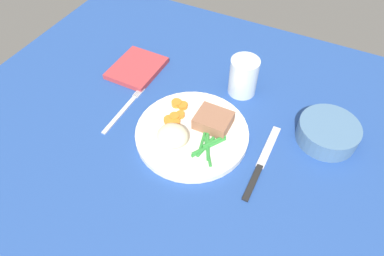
# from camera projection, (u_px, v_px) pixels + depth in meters

# --- Properties ---
(dining_table) EXTENTS (1.20, 0.90, 0.02)m
(dining_table) POSITION_uv_depth(u_px,v_px,m) (210.00, 131.00, 0.78)
(dining_table) COLOR #234793
(dining_table) RESTS_ON ground
(dinner_plate) EXTENTS (0.25, 0.25, 0.02)m
(dinner_plate) POSITION_uv_depth(u_px,v_px,m) (192.00, 133.00, 0.76)
(dinner_plate) COLOR white
(dinner_plate) RESTS_ON dining_table
(meat_portion) EXTENTS (0.08, 0.07, 0.03)m
(meat_portion) POSITION_uv_depth(u_px,v_px,m) (214.00, 120.00, 0.75)
(meat_portion) COLOR #936047
(meat_portion) RESTS_ON dinner_plate
(mashed_potatoes) EXTENTS (0.07, 0.06, 0.04)m
(mashed_potatoes) POSITION_uv_depth(u_px,v_px,m) (173.00, 136.00, 0.72)
(mashed_potatoes) COLOR beige
(mashed_potatoes) RESTS_ON dinner_plate
(carrot_slices) EXTENTS (0.05, 0.08, 0.01)m
(carrot_slices) POSITION_uv_depth(u_px,v_px,m) (176.00, 115.00, 0.77)
(carrot_slices) COLOR orange
(carrot_slices) RESTS_ON dinner_plate
(green_beans) EXTENTS (0.06, 0.09, 0.01)m
(green_beans) POSITION_uv_depth(u_px,v_px,m) (208.00, 146.00, 0.72)
(green_beans) COLOR #2D8C38
(green_beans) RESTS_ON dinner_plate
(fork) EXTENTS (0.01, 0.17, 0.00)m
(fork) POSITION_uv_depth(u_px,v_px,m) (124.00, 110.00, 0.81)
(fork) COLOR silver
(fork) RESTS_ON dining_table
(knife) EXTENTS (0.02, 0.20, 0.01)m
(knife) POSITION_uv_depth(u_px,v_px,m) (261.00, 163.00, 0.71)
(knife) COLOR black
(knife) RESTS_ON dining_table
(water_glass) EXTENTS (0.07, 0.07, 0.09)m
(water_glass) POSITION_uv_depth(u_px,v_px,m) (243.00, 78.00, 0.82)
(water_glass) COLOR silver
(water_glass) RESTS_ON dining_table
(salad_bowl) EXTENTS (0.13, 0.13, 0.04)m
(salad_bowl) POSITION_uv_depth(u_px,v_px,m) (328.00, 131.00, 0.74)
(salad_bowl) COLOR #4C7299
(salad_bowl) RESTS_ON dining_table
(napkin) EXTENTS (0.12, 0.14, 0.01)m
(napkin) POSITION_uv_depth(u_px,v_px,m) (137.00, 68.00, 0.90)
(napkin) COLOR #B2383D
(napkin) RESTS_ON dining_table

